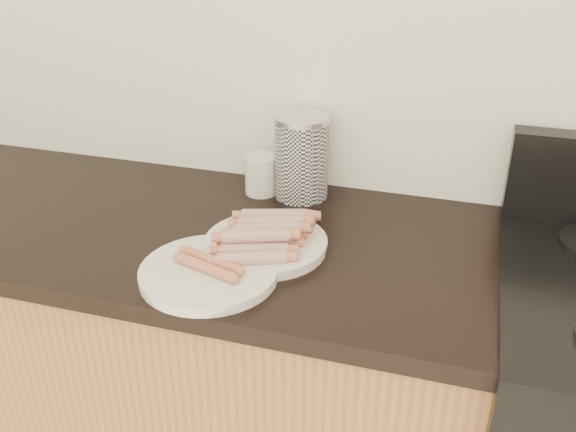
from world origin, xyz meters
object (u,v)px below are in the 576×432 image
(side_plate, at_px, (209,273))
(mug, at_px, (261,174))
(main_plate, at_px, (266,245))
(canister, at_px, (302,157))

(side_plate, xyz_separation_m, mug, (-0.03, 0.40, 0.04))
(main_plate, bearing_deg, canister, 89.77)
(main_plate, distance_m, mug, 0.28)
(side_plate, relative_size, mug, 2.77)
(main_plate, xyz_separation_m, mug, (-0.10, 0.26, 0.04))
(side_plate, bearing_deg, canister, 79.71)
(side_plate, distance_m, mug, 0.40)
(side_plate, xyz_separation_m, canister, (0.07, 0.41, 0.09))
(side_plate, height_order, mug, mug)
(mug, bearing_deg, canister, 7.34)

